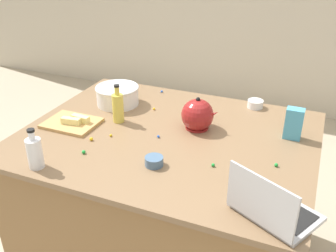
{
  "coord_description": "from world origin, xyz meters",
  "views": [
    {
      "loc": [
        0.7,
        -1.68,
        1.89
      ],
      "look_at": [
        0.0,
        0.0,
        0.95
      ],
      "focal_mm": 40.77,
      "sensor_mm": 36.0,
      "label": 1
    }
  ],
  "objects_px": {
    "laptop": "(271,207)",
    "bottle_vinegar": "(35,152)",
    "butter_stick_right": "(80,119)",
    "ramekin_medium": "(154,161)",
    "mixing_bowl_large": "(118,95)",
    "kettle": "(198,115)",
    "ramekin_small": "(255,104)",
    "candy_bag": "(294,124)",
    "butter_stick_left": "(71,121)",
    "bottle_oil": "(118,107)",
    "cutting_board": "(72,123)"
  },
  "relations": [
    {
      "from": "laptop",
      "to": "bottle_vinegar",
      "type": "height_order",
      "value": "laptop"
    },
    {
      "from": "butter_stick_right",
      "to": "ramekin_medium",
      "type": "bearing_deg",
      "value": -21.75
    },
    {
      "from": "mixing_bowl_large",
      "to": "kettle",
      "type": "relative_size",
      "value": 1.28
    },
    {
      "from": "ramekin_small",
      "to": "kettle",
      "type": "bearing_deg",
      "value": -121.25
    },
    {
      "from": "mixing_bowl_large",
      "to": "candy_bag",
      "type": "height_order",
      "value": "candy_bag"
    },
    {
      "from": "kettle",
      "to": "mixing_bowl_large",
      "type": "bearing_deg",
      "value": 168.29
    },
    {
      "from": "ramekin_medium",
      "to": "butter_stick_left",
      "type": "bearing_deg",
      "value": 163.23
    },
    {
      "from": "kettle",
      "to": "ramekin_small",
      "type": "height_order",
      "value": "kettle"
    },
    {
      "from": "butter_stick_right",
      "to": "mixing_bowl_large",
      "type": "bearing_deg",
      "value": 80.54
    },
    {
      "from": "laptop",
      "to": "bottle_vinegar",
      "type": "xyz_separation_m",
      "value": [
        -1.06,
        -0.06,
        0.03
      ]
    },
    {
      "from": "bottle_vinegar",
      "to": "ramekin_small",
      "type": "bearing_deg",
      "value": 52.76
    },
    {
      "from": "mixing_bowl_large",
      "to": "kettle",
      "type": "height_order",
      "value": "kettle"
    },
    {
      "from": "kettle",
      "to": "butter_stick_left",
      "type": "height_order",
      "value": "kettle"
    },
    {
      "from": "bottle_oil",
      "to": "candy_bag",
      "type": "relative_size",
      "value": 1.32
    },
    {
      "from": "laptop",
      "to": "butter_stick_left",
      "type": "xyz_separation_m",
      "value": [
        -1.16,
        0.34,
        -0.01
      ]
    },
    {
      "from": "laptop",
      "to": "ramekin_medium",
      "type": "distance_m",
      "value": 0.59
    },
    {
      "from": "laptop",
      "to": "kettle",
      "type": "height_order",
      "value": "laptop"
    },
    {
      "from": "ramekin_small",
      "to": "candy_bag",
      "type": "distance_m",
      "value": 0.41
    },
    {
      "from": "ramekin_small",
      "to": "ramekin_medium",
      "type": "bearing_deg",
      "value": -110.22
    },
    {
      "from": "bottle_oil",
      "to": "cutting_board",
      "type": "height_order",
      "value": "bottle_oil"
    },
    {
      "from": "mixing_bowl_large",
      "to": "ramekin_small",
      "type": "bearing_deg",
      "value": 19.2
    },
    {
      "from": "butter_stick_right",
      "to": "candy_bag",
      "type": "distance_m",
      "value": 1.17
    },
    {
      "from": "mixing_bowl_large",
      "to": "bottle_vinegar",
      "type": "height_order",
      "value": "bottle_vinegar"
    },
    {
      "from": "mixing_bowl_large",
      "to": "bottle_vinegar",
      "type": "bearing_deg",
      "value": -89.5
    },
    {
      "from": "kettle",
      "to": "bottle_oil",
      "type": "bearing_deg",
      "value": -167.97
    },
    {
      "from": "mixing_bowl_large",
      "to": "ramekin_small",
      "type": "height_order",
      "value": "mixing_bowl_large"
    },
    {
      "from": "ramekin_medium",
      "to": "candy_bag",
      "type": "distance_m",
      "value": 0.77
    },
    {
      "from": "butter_stick_left",
      "to": "ramekin_small",
      "type": "distance_m",
      "value": 1.12
    },
    {
      "from": "cutting_board",
      "to": "butter_stick_left",
      "type": "xyz_separation_m",
      "value": [
        0.01,
        -0.02,
        0.03
      ]
    },
    {
      "from": "candy_bag",
      "to": "bottle_vinegar",
      "type": "bearing_deg",
      "value": -144.93
    },
    {
      "from": "kettle",
      "to": "butter_stick_right",
      "type": "height_order",
      "value": "kettle"
    },
    {
      "from": "laptop",
      "to": "cutting_board",
      "type": "distance_m",
      "value": 1.23
    },
    {
      "from": "bottle_vinegar",
      "to": "kettle",
      "type": "distance_m",
      "value": 0.87
    },
    {
      "from": "bottle_vinegar",
      "to": "ramekin_small",
      "type": "relative_size",
      "value": 2.07
    },
    {
      "from": "ramekin_small",
      "to": "ramekin_medium",
      "type": "xyz_separation_m",
      "value": [
        -0.31,
        -0.84,
        -0.0
      ]
    },
    {
      "from": "cutting_board",
      "to": "candy_bag",
      "type": "relative_size",
      "value": 1.73
    },
    {
      "from": "kettle",
      "to": "candy_bag",
      "type": "height_order",
      "value": "kettle"
    },
    {
      "from": "cutting_board",
      "to": "candy_bag",
      "type": "height_order",
      "value": "candy_bag"
    },
    {
      "from": "kettle",
      "to": "ramekin_medium",
      "type": "distance_m",
      "value": 0.45
    },
    {
      "from": "ramekin_medium",
      "to": "candy_bag",
      "type": "xyz_separation_m",
      "value": [
        0.57,
        0.52,
        0.06
      ]
    },
    {
      "from": "laptop",
      "to": "bottle_vinegar",
      "type": "relative_size",
      "value": 1.89
    },
    {
      "from": "bottle_oil",
      "to": "kettle",
      "type": "distance_m",
      "value": 0.46
    },
    {
      "from": "mixing_bowl_large",
      "to": "ramekin_medium",
      "type": "distance_m",
      "value": 0.75
    },
    {
      "from": "ramekin_small",
      "to": "butter_stick_right",
      "type": "bearing_deg",
      "value": -144.76
    },
    {
      "from": "butter_stick_left",
      "to": "butter_stick_right",
      "type": "relative_size",
      "value": 1.0
    },
    {
      "from": "laptop",
      "to": "butter_stick_right",
      "type": "bearing_deg",
      "value": 161.16
    },
    {
      "from": "bottle_oil",
      "to": "kettle",
      "type": "relative_size",
      "value": 1.05
    },
    {
      "from": "mixing_bowl_large",
      "to": "bottle_oil",
      "type": "relative_size",
      "value": 1.21
    },
    {
      "from": "ramekin_small",
      "to": "candy_bag",
      "type": "height_order",
      "value": "candy_bag"
    },
    {
      "from": "laptop",
      "to": "ramekin_small",
      "type": "bearing_deg",
      "value": 104.3
    }
  ]
}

